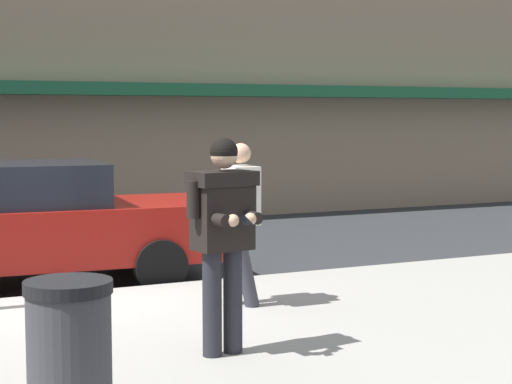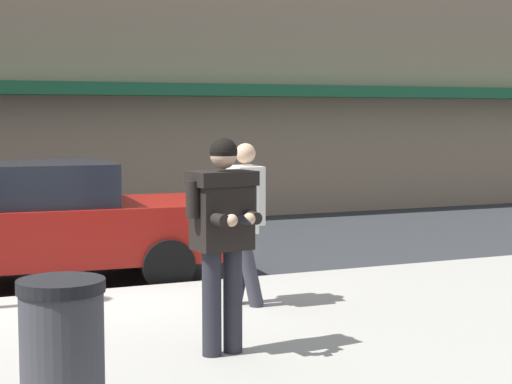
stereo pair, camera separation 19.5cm
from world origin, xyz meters
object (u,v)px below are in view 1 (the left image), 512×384
(man_texting_on_phone, at_px, (223,222))
(trash_bin, at_px, (70,358))
(parked_sedan_mid, at_px, (29,224))
(pedestrian_in_light_coat, at_px, (241,214))

(man_texting_on_phone, relative_size, trash_bin, 1.84)
(man_texting_on_phone, xyz_separation_m, trash_bin, (-1.56, -1.26, -0.62))
(parked_sedan_mid, relative_size, pedestrian_in_light_coat, 2.72)
(man_texting_on_phone, bearing_deg, trash_bin, -141.12)
(pedestrian_in_light_coat, bearing_deg, trash_bin, -130.39)
(parked_sedan_mid, distance_m, trash_bin, 5.51)
(man_texting_on_phone, xyz_separation_m, pedestrian_in_light_coat, (0.88, 1.61, -0.14))
(man_texting_on_phone, bearing_deg, pedestrian_in_light_coat, 61.36)
(trash_bin, bearing_deg, parked_sedan_mid, 82.28)
(parked_sedan_mid, bearing_deg, man_texting_on_phone, -78.96)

